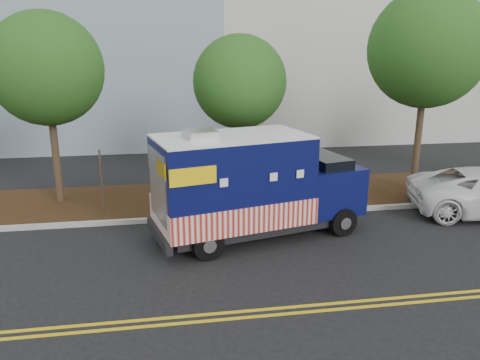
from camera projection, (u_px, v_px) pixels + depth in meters
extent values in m
plane|color=black|center=(211.00, 235.00, 14.51)|extent=(120.00, 120.00, 0.00)
cube|color=#9E9E99|center=(207.00, 217.00, 15.82)|extent=(120.00, 0.18, 0.15)
cube|color=black|center=(202.00, 198.00, 17.81)|extent=(120.00, 4.00, 0.15)
cube|color=gold|center=(230.00, 312.00, 10.29)|extent=(120.00, 0.10, 0.01)
cube|color=gold|center=(232.00, 319.00, 10.05)|extent=(120.00, 0.10, 0.01)
cylinder|color=#38281C|center=(56.00, 153.00, 16.78)|extent=(0.26, 0.26, 3.93)
sphere|color=#235317|center=(46.00, 69.00, 15.97)|extent=(3.89, 3.89, 3.89)
cylinder|color=#38281C|center=(240.00, 152.00, 17.84)|extent=(0.26, 0.26, 3.53)
sphere|color=#235317|center=(240.00, 82.00, 17.11)|extent=(3.43, 3.43, 3.43)
cylinder|color=#38281C|center=(418.00, 138.00, 18.13)|extent=(0.26, 0.26, 4.47)
sphere|color=#235317|center=(428.00, 48.00, 17.21)|extent=(4.38, 4.38, 4.38)
cube|color=#473828|center=(102.00, 185.00, 15.55)|extent=(0.06, 0.06, 2.40)
cube|color=black|center=(260.00, 221.00, 14.49)|extent=(6.15, 3.32, 0.29)
cube|color=#090D41|center=(232.00, 179.00, 13.74)|extent=(4.83, 3.37, 2.51)
cube|color=#B6170B|center=(232.00, 208.00, 13.98)|extent=(4.89, 3.45, 0.78)
cube|color=white|center=(232.00, 137.00, 13.39)|extent=(4.83, 3.37, 0.06)
cube|color=#B7B7BA|center=(201.00, 134.00, 13.00)|extent=(1.01, 1.01, 0.23)
cube|color=#090D41|center=(322.00, 186.00, 15.06)|extent=(2.36, 2.63, 1.46)
cube|color=black|center=(322.00, 165.00, 14.85)|extent=(1.50, 2.23, 0.68)
cube|color=black|center=(346.00, 197.00, 15.56)|extent=(0.58, 2.05, 0.31)
cube|color=black|center=(159.00, 235.00, 13.29)|extent=(0.74, 2.33, 0.29)
cube|color=#B7B7BA|center=(158.00, 186.00, 12.90)|extent=(0.49, 1.84, 1.98)
cube|color=#B7B7BA|center=(227.00, 167.00, 14.94)|extent=(1.84, 0.49, 1.15)
cube|color=yellow|center=(193.00, 176.00, 11.90)|extent=(1.22, 0.32, 0.47)
cube|color=yellow|center=(169.00, 156.00, 14.10)|extent=(1.22, 0.32, 0.47)
cylinder|color=black|center=(343.00, 222.00, 14.40)|extent=(0.92, 0.49, 0.88)
cylinder|color=black|center=(307.00, 201.00, 16.29)|extent=(0.92, 0.49, 0.88)
cylinder|color=black|center=(208.00, 244.00, 12.76)|extent=(0.92, 0.49, 0.88)
cylinder|color=black|center=(186.00, 219.00, 14.65)|extent=(0.92, 0.49, 0.88)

